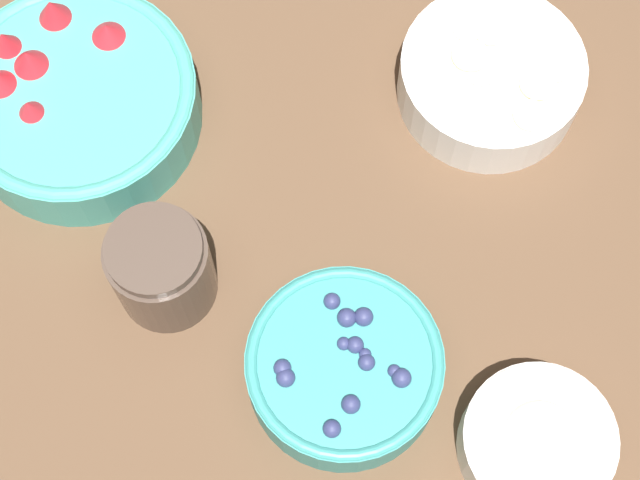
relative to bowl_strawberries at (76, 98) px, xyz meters
The scene contains 6 objects.
ground_plane 0.23m from the bowl_strawberries, 65.66° to the right, with size 4.00×4.00×0.00m, color brown.
bowl_strawberries is the anchor object (origin of this frame).
bowl_blueberries 0.33m from the bowl_strawberries, 64.44° to the right, with size 0.16×0.16×0.06m.
bowl_bananas 0.36m from the bowl_strawberries, 14.74° to the right, with size 0.16×0.16×0.05m.
bowl_cream 0.48m from the bowl_strawberries, 56.53° to the right, with size 0.12×0.12×0.06m.
jar_chocolate 0.18m from the bowl_strawberries, 80.90° to the right, with size 0.08×0.08×0.10m.
Camera 1 is at (-0.04, -0.28, 0.86)m, focal length 60.00 mm.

